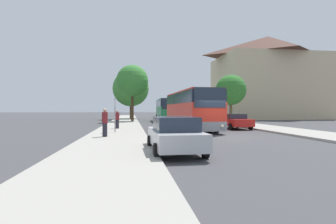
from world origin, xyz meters
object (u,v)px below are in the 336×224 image
bus_middle (166,110)px  tree_left_far (131,88)px  parked_car_right_near (234,121)px  pedestrian_waiting_far (117,119)px  tree_left_near (132,81)px  pedestrian_waiting_near (105,122)px  bus_stop_sign (115,111)px  parked_car_right_far (185,115)px  bus_front (190,110)px  parked_car_left_curb (175,134)px  tree_right_near (231,90)px

bus_middle → tree_left_far: bearing=121.1°
parked_car_right_near → pedestrian_waiting_far: pedestrian_waiting_far is taller
tree_left_near → tree_left_far: (-0.23, 10.58, -0.25)m
tree_left_near → tree_left_far: tree_left_far is taller
parked_car_right_near → pedestrian_waiting_near: 13.36m
pedestrian_waiting_far → parked_car_right_near: bearing=-169.8°
pedestrian_waiting_far → bus_stop_sign: bearing=100.6°
bus_middle → parked_car_right_near: bus_middle is taller
parked_car_right_far → tree_left_far: 11.28m
bus_front → pedestrian_waiting_far: size_ratio=7.00×
pedestrian_waiting_far → tree_left_near: (1.40, 14.57, 5.00)m
pedestrian_waiting_near → tree_left_near: (1.81, 21.58, 4.93)m
bus_middle → parked_car_right_far: bearing=62.7°
parked_car_left_curb → bus_middle: bearing=82.2°
pedestrian_waiting_far → tree_right_near: (15.37, 12.01, 3.64)m
bus_front → bus_middle: bearing=89.3°
bus_middle → pedestrian_waiting_near: bearing=-105.0°
bus_stop_sign → bus_middle: bearing=71.5°
parked_car_right_near → pedestrian_waiting_far: (-10.96, -0.01, 0.22)m
parked_car_left_curb → bus_stop_sign: (-3.04, 8.96, 0.94)m
parked_car_left_curb → tree_right_near: 27.93m
parked_car_right_far → pedestrian_waiting_far: size_ratio=2.53×
pedestrian_waiting_near → tree_left_far: (1.57, 32.16, 4.68)m
bus_stop_sign → tree_right_near: bearing=45.9°
parked_car_left_curb → tree_left_near: bearing=92.6°
bus_front → parked_car_right_near: bearing=0.4°
pedestrian_waiting_far → parked_car_right_far: bearing=-105.0°
pedestrian_waiting_far → tree_right_near: size_ratio=0.25×
parked_car_left_curb → tree_left_near: tree_left_near is taller
parked_car_left_curb → tree_left_far: 38.29m
bus_middle → tree_left_near: tree_left_near is taller
bus_stop_sign → tree_left_near: 18.92m
pedestrian_waiting_near → bus_middle: bearing=95.8°
bus_front → pedestrian_waiting_far: bus_front is taller
parked_car_right_near → pedestrian_waiting_near: pedestrian_waiting_near is taller
tree_left_near → tree_right_near: tree_left_near is taller
parked_car_right_far → tree_left_far: tree_left_far is taller
tree_left_far → tree_right_near: 19.38m
bus_middle → tree_left_near: size_ratio=1.32×
parked_car_left_curb → parked_car_right_near: size_ratio=1.05×
bus_middle → parked_car_left_curb: bearing=-94.9°
pedestrian_waiting_near → tree_left_near: 22.21m
parked_car_left_curb → bus_stop_sign: 9.51m
parked_car_right_near → parked_car_right_far: (0.27, 23.94, 0.00)m
tree_right_near → bus_stop_sign: bearing=-134.1°
pedestrian_waiting_near → tree_left_far: 32.53m
bus_stop_sign → bus_front: bearing=29.1°
tree_left_far → bus_middle: bearing=-60.9°
pedestrian_waiting_near → tree_right_near: (15.77, 19.02, 3.57)m
tree_left_near → bus_front: bearing=-70.3°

